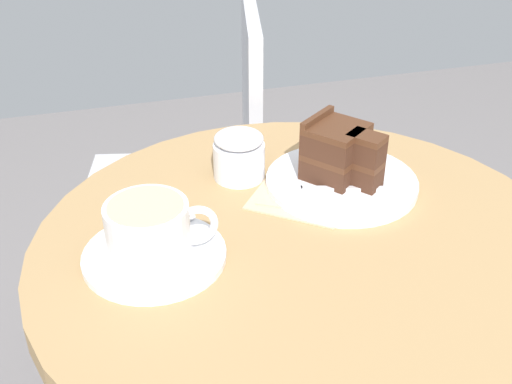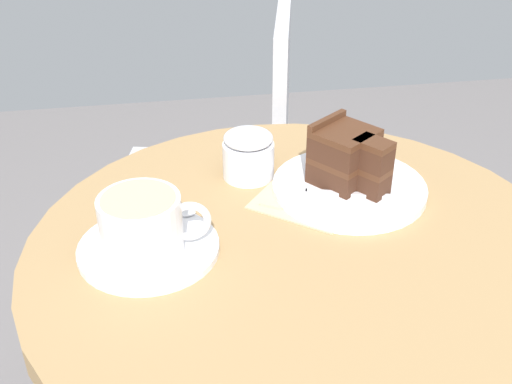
# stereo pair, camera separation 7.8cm
# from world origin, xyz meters

# --- Properties ---
(cafe_table) EXTENTS (0.65, 0.65, 0.75)m
(cafe_table) POSITION_xyz_m (0.00, 0.00, 0.61)
(cafe_table) COLOR #A37F51
(cafe_table) RESTS_ON ground
(saucer) EXTENTS (0.16, 0.16, 0.01)m
(saucer) POSITION_xyz_m (-0.18, 0.01, 0.75)
(saucer) COLOR white
(saucer) RESTS_ON cafe_table
(coffee_cup) EXTENTS (0.12, 0.09, 0.07)m
(coffee_cup) POSITION_xyz_m (-0.18, 0.00, 0.79)
(coffee_cup) COLOR white
(coffee_cup) RESTS_ON saucer
(teaspoon) EXTENTS (0.10, 0.02, 0.00)m
(teaspoon) POSITION_xyz_m (-0.16, 0.07, 0.76)
(teaspoon) COLOR silver
(teaspoon) RESTS_ON saucer
(cake_plate) EXTENTS (0.20, 0.20, 0.01)m
(cake_plate) POSITION_xyz_m (0.09, 0.10, 0.75)
(cake_plate) COLOR white
(cake_plate) RESTS_ON cafe_table
(cake_slice) EXTENTS (0.10, 0.11, 0.08)m
(cake_slice) POSITION_xyz_m (0.08, 0.11, 0.80)
(cake_slice) COLOR #422619
(cake_slice) RESTS_ON cake_plate
(fork) EXTENTS (0.15, 0.06, 0.00)m
(fork) POSITION_xyz_m (0.05, 0.08, 0.76)
(fork) COLOR silver
(fork) RESTS_ON cake_plate
(napkin) EXTENTS (0.17, 0.17, 0.00)m
(napkin) POSITION_xyz_m (0.03, 0.10, 0.75)
(napkin) COLOR tan
(napkin) RESTS_ON cafe_table
(cafe_chair) EXTENTS (0.46, 0.46, 0.87)m
(cafe_chair) POSITION_xyz_m (0.00, 0.58, 0.52)
(cafe_chair) COLOR #BCBCC1
(cafe_chair) RESTS_ON ground
(sugar_pot) EXTENTS (0.07, 0.07, 0.07)m
(sugar_pot) POSITION_xyz_m (-0.04, 0.17, 0.78)
(sugar_pot) COLOR white
(sugar_pot) RESTS_ON cafe_table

